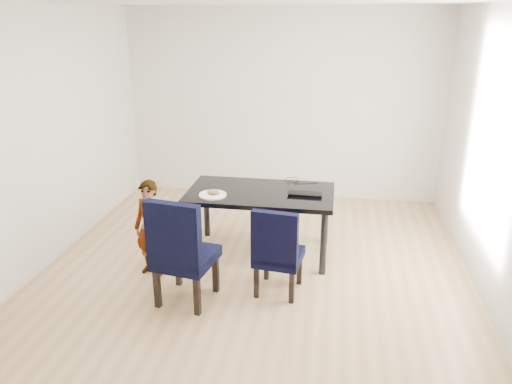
% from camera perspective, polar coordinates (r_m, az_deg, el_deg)
% --- Properties ---
extents(floor, '(4.50, 5.00, 0.01)m').
position_cam_1_polar(floor, '(5.34, -0.35, -9.39)').
color(floor, tan).
rests_on(floor, ground).
extents(ceiling, '(4.50, 5.00, 0.01)m').
position_cam_1_polar(ceiling, '(4.66, -0.43, 21.11)').
color(ceiling, white).
rests_on(ceiling, wall_back).
extents(wall_back, '(4.50, 0.01, 2.70)m').
position_cam_1_polar(wall_back, '(7.25, 2.99, 9.87)').
color(wall_back, silver).
rests_on(wall_back, ground).
extents(wall_front, '(4.50, 0.01, 2.70)m').
position_cam_1_polar(wall_front, '(2.56, -10.01, -9.83)').
color(wall_front, white).
rests_on(wall_front, ground).
extents(wall_left, '(0.01, 5.00, 2.70)m').
position_cam_1_polar(wall_left, '(5.65, -23.68, 5.36)').
color(wall_left, white).
rests_on(wall_left, ground).
extents(wall_right, '(0.01, 5.00, 2.70)m').
position_cam_1_polar(wall_right, '(4.98, 26.17, 3.22)').
color(wall_right, white).
rests_on(wall_right, ground).
extents(dining_table, '(1.60, 0.90, 0.75)m').
position_cam_1_polar(dining_table, '(5.61, 0.50, -3.54)').
color(dining_table, black).
rests_on(dining_table, floor).
extents(chair_left, '(0.59, 0.61, 1.07)m').
position_cam_1_polar(chair_left, '(4.71, -8.05, -6.42)').
color(chair_left, black).
rests_on(chair_left, floor).
extents(chair_right, '(0.49, 0.50, 0.91)m').
position_cam_1_polar(chair_right, '(4.84, 2.65, -6.52)').
color(chair_right, black).
rests_on(chair_right, floor).
extents(child, '(0.43, 0.34, 1.03)m').
position_cam_1_polar(child, '(5.24, -11.98, -4.13)').
color(child, '#FF4315').
rests_on(child, floor).
extents(plate, '(0.39, 0.39, 0.02)m').
position_cam_1_polar(plate, '(5.37, -4.98, -0.32)').
color(plate, white).
rests_on(plate, dining_table).
extents(sandwich, '(0.16, 0.12, 0.06)m').
position_cam_1_polar(sandwich, '(5.34, -4.89, 0.01)').
color(sandwich, '#A16739').
rests_on(sandwich, plate).
extents(laptop, '(0.38, 0.25, 0.03)m').
position_cam_1_polar(laptop, '(5.43, 5.64, -0.04)').
color(laptop, black).
rests_on(laptop, dining_table).
extents(cable_tangle, '(0.16, 0.16, 0.01)m').
position_cam_1_polar(cable_tangle, '(5.75, 4.25, 1.03)').
color(cable_tangle, black).
rests_on(cable_tangle, dining_table).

